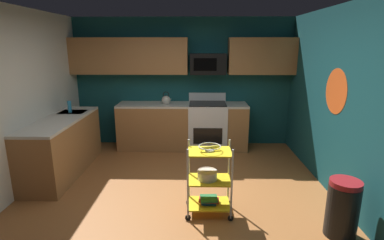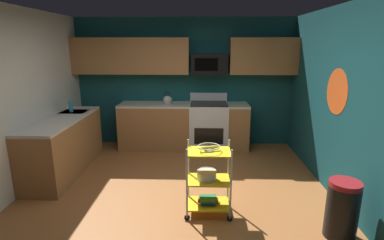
# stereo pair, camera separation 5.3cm
# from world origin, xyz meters

# --- Properties ---
(floor) EXTENTS (4.40, 4.80, 0.04)m
(floor) POSITION_xyz_m (0.00, 0.00, -0.02)
(floor) COLOR #995B2D
(floor) RESTS_ON ground
(wall_back) EXTENTS (4.52, 0.06, 2.60)m
(wall_back) POSITION_xyz_m (0.00, 2.43, 1.30)
(wall_back) COLOR #14474C
(wall_back) RESTS_ON ground
(wall_left) EXTENTS (0.06, 4.80, 2.60)m
(wall_left) POSITION_xyz_m (-2.23, 0.00, 1.30)
(wall_left) COLOR silver
(wall_left) RESTS_ON ground
(wall_right) EXTENTS (0.06, 4.80, 2.60)m
(wall_right) POSITION_xyz_m (2.23, 0.00, 1.30)
(wall_right) COLOR #14474C
(wall_right) RESTS_ON ground
(wall_flower_decal) EXTENTS (0.00, 0.63, 0.63)m
(wall_flower_decal) POSITION_xyz_m (2.20, 0.36, 1.45)
(wall_flower_decal) COLOR #E5591E
(counter_run) EXTENTS (3.49, 2.51, 0.92)m
(counter_run) POSITION_xyz_m (-0.82, 1.56, 0.46)
(counter_run) COLOR #9E6B3D
(counter_run) RESTS_ON ground
(oven_range) EXTENTS (0.76, 0.65, 1.10)m
(oven_range) POSITION_xyz_m (0.50, 2.10, 0.48)
(oven_range) COLOR white
(oven_range) RESTS_ON ground
(upper_cabinets) EXTENTS (4.40, 0.33, 0.70)m
(upper_cabinets) POSITION_xyz_m (-0.11, 2.23, 1.85)
(upper_cabinets) COLOR #9E6B3D
(microwave) EXTENTS (0.70, 0.39, 0.40)m
(microwave) POSITION_xyz_m (0.50, 2.21, 1.70)
(microwave) COLOR black
(rolling_cart) EXTENTS (0.59, 0.38, 0.91)m
(rolling_cart) POSITION_xyz_m (0.45, -0.34, 0.45)
(rolling_cart) COLOR silver
(rolling_cart) RESTS_ON ground
(fruit_bowl) EXTENTS (0.27, 0.27, 0.07)m
(fruit_bowl) POSITION_xyz_m (0.45, -0.34, 0.88)
(fruit_bowl) COLOR silver
(fruit_bowl) RESTS_ON rolling_cart
(mixing_bowl_large) EXTENTS (0.25, 0.25, 0.11)m
(mixing_bowl_large) POSITION_xyz_m (0.43, -0.34, 0.52)
(mixing_bowl_large) COLOR silver
(mixing_bowl_large) RESTS_ON rolling_cart
(book_stack) EXTENTS (0.26, 0.20, 0.08)m
(book_stack) POSITION_xyz_m (0.45, -0.34, 0.17)
(book_stack) COLOR #1E4C8C
(book_stack) RESTS_ON rolling_cart
(kettle) EXTENTS (0.21, 0.18, 0.26)m
(kettle) POSITION_xyz_m (-0.33, 2.10, 1.00)
(kettle) COLOR beige
(kettle) RESTS_ON counter_run
(dish_soap_bottle) EXTENTS (0.06, 0.06, 0.20)m
(dish_soap_bottle) POSITION_xyz_m (-1.93, 1.31, 1.02)
(dish_soap_bottle) COLOR #2D8CBF
(dish_soap_bottle) RESTS_ON counter_run
(trash_can) EXTENTS (0.34, 0.42, 0.66)m
(trash_can) POSITION_xyz_m (1.90, -0.77, 0.33)
(trash_can) COLOR black
(trash_can) RESTS_ON ground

